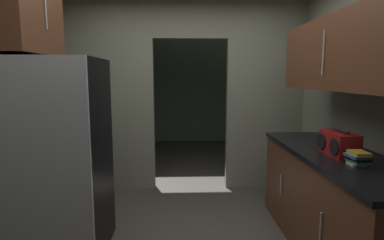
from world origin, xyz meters
name	(u,v)px	position (x,y,z in m)	size (l,w,h in m)	color
kitchen_partition	(186,78)	(-0.01, 1.70, 1.53)	(3.17, 0.12, 2.83)	gray
adjoining_room_shell	(185,83)	(0.00, 3.84, 1.42)	(3.17, 3.27, 2.83)	slate
refrigerator	(58,158)	(-1.16, 0.11, 0.85)	(0.77, 0.79, 1.71)	black
lower_cabinet_run	(335,204)	(1.24, -0.03, 0.46)	(0.68, 2.03, 0.91)	brown
upper_cabinet_counterside	(345,53)	(1.24, -0.03, 1.74)	(0.36, 1.83, 0.61)	brown
boombox	(339,144)	(1.21, -0.09, 1.00)	(0.20, 0.36, 0.22)	maroon
book_stack	(358,158)	(1.20, -0.39, 0.96)	(0.15, 0.17, 0.11)	beige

